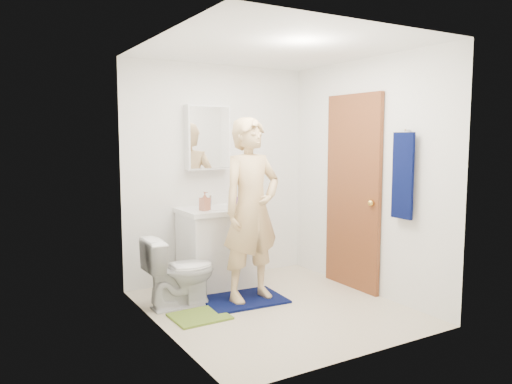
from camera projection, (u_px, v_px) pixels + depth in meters
floor at (275, 309)px, 4.71m from camera, size 2.20×2.40×0.02m
ceiling at (276, 46)px, 4.44m from camera, size 2.20×2.40×0.02m
wall_back at (218, 173)px, 5.61m from camera, size 2.20×0.02×2.40m
wall_front at (368, 195)px, 3.54m from camera, size 2.20×0.02×2.40m
wall_left at (160, 188)px, 4.02m from camera, size 0.02×2.40×2.40m
wall_right at (366, 177)px, 5.14m from camera, size 0.02×2.40×2.40m
vanity_cabinet at (218, 249)px, 5.37m from camera, size 0.75×0.55×0.80m
countertop at (217, 210)px, 5.33m from camera, size 0.79×0.59×0.05m
sink_basin at (217, 209)px, 5.33m from camera, size 0.40×0.40×0.03m
faucet at (210, 201)px, 5.47m from camera, size 0.03×0.03×0.12m
medicine_cabinet at (208, 137)px, 5.43m from camera, size 0.50×0.12×0.70m
mirror_panel at (210, 137)px, 5.38m from camera, size 0.46×0.01×0.66m
door at (353, 192)px, 5.26m from camera, size 0.05×0.80×2.05m
door_knob at (371, 203)px, 4.98m from camera, size 0.07×0.07×0.07m
towel at (403, 176)px, 4.60m from camera, size 0.03×0.24×0.80m
towel_hook at (407, 130)px, 4.58m from camera, size 0.06×0.02×0.02m
toilet at (180, 271)px, 4.73m from camera, size 0.67×0.38×0.68m
bath_mat at (244, 300)px, 4.91m from camera, size 0.81×0.60×0.02m
green_rug at (200, 316)px, 4.46m from camera, size 0.49×0.42×0.02m
soap_dispenser at (205, 201)px, 5.14m from camera, size 0.11×0.11×0.19m
toothbrush_cup at (238, 201)px, 5.56m from camera, size 0.12×0.12×0.09m
man at (251, 210)px, 4.82m from camera, size 0.69×0.50×1.77m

